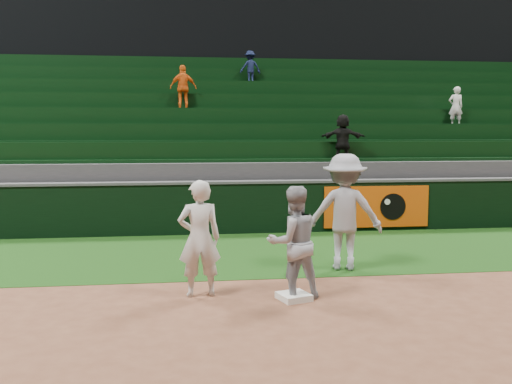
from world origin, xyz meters
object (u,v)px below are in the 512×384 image
Objects in this scene: first_base at (294,297)px; base_coach at (344,212)px; first_baseman at (199,238)px; baserunner at (293,242)px.

base_coach is (1.22, 1.67, 0.98)m from first_base.
base_coach reaches higher than first_base.
first_baseman is 1.05× the size of baserunner.
first_base is 2.29m from base_coach.
baserunner is 0.81× the size of base_coach.
first_base is at bearing 66.85° from base_coach.
first_baseman is at bearing 164.71° from first_base.
first_baseman is 2.88m from base_coach.
base_coach is at bearing -138.94° from baserunner.
base_coach is (2.57, 1.30, 0.16)m from first_baseman.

